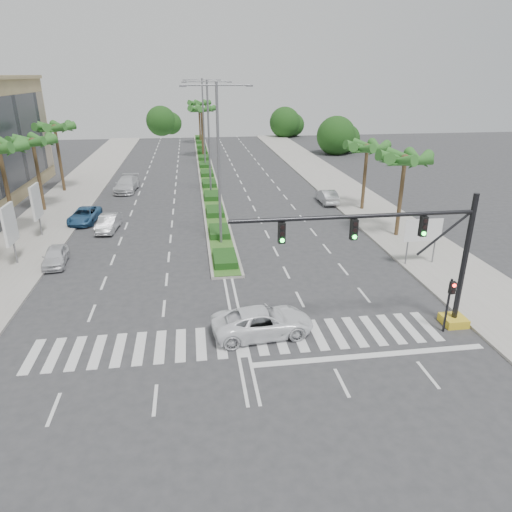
# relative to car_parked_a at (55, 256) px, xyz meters

# --- Properties ---
(ground) EXTENTS (160.00, 160.00, 0.00)m
(ground) POSITION_rel_car_parked_a_xyz_m (11.80, -11.65, -0.63)
(ground) COLOR #333335
(ground) RESTS_ON ground
(footpath_right) EXTENTS (6.00, 120.00, 0.15)m
(footpath_right) POSITION_rel_car_parked_a_xyz_m (27.00, 8.35, -0.56)
(footpath_right) COLOR gray
(footpath_right) RESTS_ON ground
(footpath_left) EXTENTS (6.00, 120.00, 0.15)m
(footpath_left) POSITION_rel_car_parked_a_xyz_m (-3.40, 8.35, -0.56)
(footpath_left) COLOR gray
(footpath_left) RESTS_ON ground
(median) EXTENTS (2.20, 75.00, 0.20)m
(median) POSITION_rel_car_parked_a_xyz_m (11.80, 33.35, -0.53)
(median) COLOR gray
(median) RESTS_ON ground
(median_grass) EXTENTS (1.80, 75.00, 0.04)m
(median_grass) POSITION_rel_car_parked_a_xyz_m (11.80, 33.35, -0.41)
(median_grass) COLOR #26571D
(median_grass) RESTS_ON median
(signal_gantry) EXTENTS (12.60, 1.20, 7.20)m
(signal_gantry) POSITION_rel_car_parked_a_xyz_m (21.07, -11.65, 2.82)
(signal_gantry) COLOR gold
(signal_gantry) RESTS_ON ground
(pedestrian_signal) EXTENTS (0.28, 0.36, 3.00)m
(pedestrian_signal) POSITION_rel_car_parked_a_xyz_m (22.40, -12.33, 1.41)
(pedestrian_signal) COLOR black
(pedestrian_signal) RESTS_ON ground
(direction_sign) EXTENTS (2.70, 0.11, 3.40)m
(direction_sign) POSITION_rel_car_parked_a_xyz_m (25.30, -3.66, 1.82)
(direction_sign) COLOR slate
(direction_sign) RESTS_ON ground
(billboard_near) EXTENTS (0.18, 2.10, 4.35)m
(billboard_near) POSITION_rel_car_parked_a_xyz_m (-2.70, 0.35, 2.33)
(billboard_near) COLOR slate
(billboard_near) RESTS_ON ground
(billboard_far) EXTENTS (0.18, 2.10, 4.35)m
(billboard_far) POSITION_rel_car_parked_a_xyz_m (-2.70, 6.35, 2.33)
(billboard_far) COLOR slate
(billboard_far) RESTS_ON ground
(palm_left_far) EXTENTS (4.57, 4.68, 7.35)m
(palm_left_far) POSITION_rel_car_parked_a_xyz_m (-4.70, 14.35, 5.86)
(palm_left_far) COLOR brown
(palm_left_far) RESTS_ON ground
(palm_left_end) EXTENTS (4.57, 4.68, 7.75)m
(palm_left_end) POSITION_rel_car_parked_a_xyz_m (-4.70, 22.35, 6.25)
(palm_left_end) COLOR brown
(palm_left_end) RESTS_ON ground
(palm_right_near) EXTENTS (4.57, 4.68, 7.05)m
(palm_right_near) POSITION_rel_car_parked_a_xyz_m (26.30, 2.35, 5.57)
(palm_right_near) COLOR brown
(palm_right_near) RESTS_ON ground
(palm_right_far) EXTENTS (4.57, 4.68, 6.75)m
(palm_right_far) POSITION_rel_car_parked_a_xyz_m (26.30, 10.35, 5.28)
(palm_right_far) COLOR brown
(palm_right_far) RESTS_ON ground
(palm_median_a) EXTENTS (4.57, 4.68, 8.05)m
(palm_median_a) POSITION_rel_car_parked_a_xyz_m (11.80, 43.35, 6.54)
(palm_median_a) COLOR brown
(palm_median_a) RESTS_ON ground
(palm_median_b) EXTENTS (4.57, 4.68, 8.05)m
(palm_median_b) POSITION_rel_car_parked_a_xyz_m (11.80, 58.35, 6.54)
(palm_median_b) COLOR brown
(palm_median_b) RESTS_ON ground
(streetlight_near) EXTENTS (5.10, 0.25, 12.00)m
(streetlight_near) POSITION_rel_car_parked_a_xyz_m (11.80, 2.35, 6.17)
(streetlight_near) COLOR slate
(streetlight_near) RESTS_ON ground
(streetlight_mid) EXTENTS (5.10, 0.25, 12.00)m
(streetlight_mid) POSITION_rel_car_parked_a_xyz_m (11.80, 18.35, 6.17)
(streetlight_mid) COLOR slate
(streetlight_mid) RESTS_ON ground
(streetlight_far) EXTENTS (5.10, 0.25, 12.00)m
(streetlight_far) POSITION_rel_car_parked_a_xyz_m (11.80, 34.35, 6.17)
(streetlight_far) COLOR slate
(streetlight_far) RESTS_ON ground
(car_parked_a) EXTENTS (1.83, 3.85, 1.27)m
(car_parked_a) POSITION_rel_car_parked_a_xyz_m (0.00, 0.00, 0.00)
(car_parked_a) COLOR silver
(car_parked_a) RESTS_ON ground
(car_parked_b) EXTENTS (1.83, 4.23, 1.35)m
(car_parked_b) POSITION_rel_car_parked_a_xyz_m (2.52, 7.30, 0.04)
(car_parked_b) COLOR #B6B7BB
(car_parked_b) RESTS_ON ground
(car_parked_c) EXTENTS (2.56, 4.84, 1.30)m
(car_parked_c) POSITION_rel_car_parked_a_xyz_m (0.00, 10.00, 0.01)
(car_parked_c) COLOR #2C5987
(car_parked_c) RESTS_ON ground
(car_parked_d) EXTENTS (2.65, 5.66, 1.60)m
(car_parked_d) POSITION_rel_car_parked_a_xyz_m (2.36, 21.56, 0.16)
(car_parked_d) COLOR silver
(car_parked_d) RESTS_ON ground
(car_crossing) EXTENTS (5.42, 2.90, 1.45)m
(car_crossing) POSITION_rel_car_parked_a_xyz_m (12.99, -11.20, 0.09)
(car_crossing) COLOR white
(car_crossing) RESTS_ON ground
(car_right) EXTENTS (1.48, 4.25, 1.40)m
(car_right) POSITION_rel_car_parked_a_xyz_m (23.60, 13.37, 0.06)
(car_right) COLOR silver
(car_right) RESTS_ON ground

